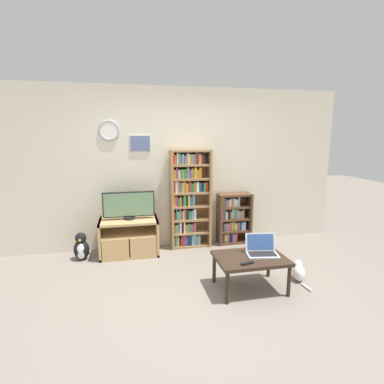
{
  "coord_description": "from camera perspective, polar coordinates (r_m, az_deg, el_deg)",
  "views": [
    {
      "loc": [
        -0.78,
        -3.02,
        1.85
      ],
      "look_at": [
        0.08,
        1.0,
        1.06
      ],
      "focal_mm": 28.0,
      "sensor_mm": 36.0,
      "label": 1
    }
  ],
  "objects": [
    {
      "name": "remote_near_laptop",
      "position": [
        3.52,
        10.5,
        -13.19
      ],
      "size": [
        0.17,
        0.09,
        0.02
      ],
      "rotation": [
        0.0,
        0.0,
        5.0
      ],
      "color": "black",
      "rests_on": "coffee_table"
    },
    {
      "name": "coffee_table",
      "position": [
        3.74,
        11.06,
        -12.66
      ],
      "size": [
        0.83,
        0.59,
        0.41
      ],
      "color": "#332319",
      "rests_on": "ground_plane"
    },
    {
      "name": "ground_plane",
      "position": [
        3.62,
        2.17,
        -19.81
      ],
      "size": [
        18.0,
        18.0,
        0.0
      ],
      "primitive_type": "plane",
      "color": "gray"
    },
    {
      "name": "penguin_figurine",
      "position": [
        4.83,
        -20.33,
        -9.89
      ],
      "size": [
        0.23,
        0.2,
        0.42
      ],
      "color": "black",
      "rests_on": "ground_plane"
    },
    {
      "name": "cat",
      "position": [
        4.22,
        19.62,
        -14.07
      ],
      "size": [
        0.21,
        0.45,
        0.26
      ],
      "rotation": [
        0.0,
        0.0,
        -0.29
      ],
      "color": "white",
      "rests_on": "ground_plane"
    },
    {
      "name": "tv_stand",
      "position": [
        4.81,
        -11.87,
        -8.35
      ],
      "size": [
        0.89,
        0.51,
        0.56
      ],
      "color": "tan",
      "rests_on": "ground_plane"
    },
    {
      "name": "laptop",
      "position": [
        3.8,
        13.11,
        -10.6
      ],
      "size": [
        0.41,
        0.32,
        0.24
      ],
      "rotation": [
        0.0,
        0.0,
        -0.17
      ],
      "color": "silver",
      "rests_on": "coffee_table"
    },
    {
      "name": "bookshelf_short",
      "position": [
        5.21,
        7.71,
        -5.06
      ],
      "size": [
        0.57,
        0.26,
        0.87
      ],
      "color": "brown",
      "rests_on": "ground_plane"
    },
    {
      "name": "wall_back",
      "position": [
        4.96,
        -3.1,
        4.55
      ],
      "size": [
        5.65,
        0.09,
        2.6
      ],
      "color": "beige",
      "rests_on": "ground_plane"
    },
    {
      "name": "bookshelf_tall",
      "position": [
        4.92,
        -0.68,
        -1.25
      ],
      "size": [
        0.66,
        0.26,
        1.62
      ],
      "color": "#9E754C",
      "rests_on": "ground_plane"
    },
    {
      "name": "television",
      "position": [
        4.7,
        -11.94,
        -2.48
      ],
      "size": [
        0.78,
        0.18,
        0.43
      ],
      "color": "black",
      "rests_on": "tv_stand"
    }
  ]
}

